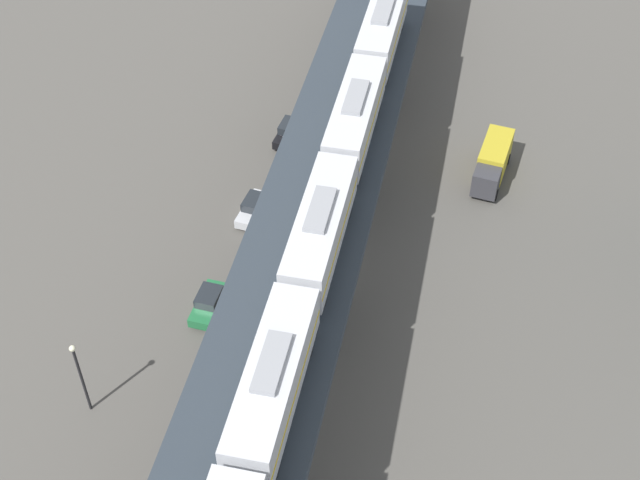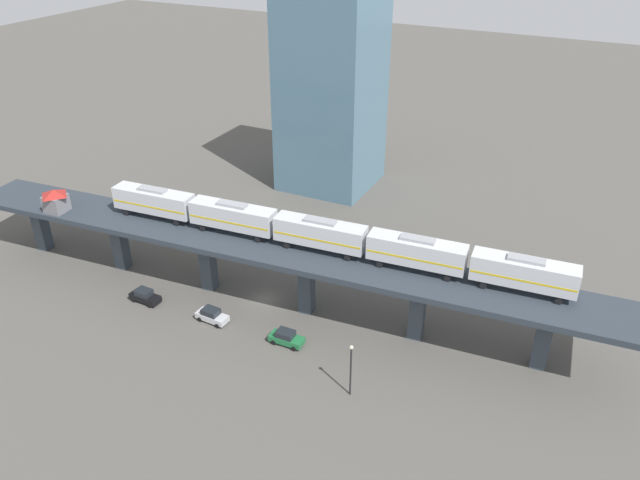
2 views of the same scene
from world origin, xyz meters
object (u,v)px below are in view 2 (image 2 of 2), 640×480
object	(u,v)px
subway_train	(320,233)
street_car_green	(286,338)
signal_hut	(55,200)
delivery_truck	(222,232)
office_tower	(331,91)
street_car_silver	(212,315)
street_car_black	(145,296)
street_lamp	(351,366)

from	to	relation	value
subway_train	street_car_green	size ratio (longest dim) A/B	14.07
signal_hut	street_car_green	xyz separation A→B (m)	(2.05, 38.84, -9.85)
subway_train	signal_hut	bearing A→B (deg)	-79.98
delivery_truck	office_tower	world-z (taller)	office_tower
delivery_truck	street_car_silver	bearing A→B (deg)	30.50
subway_train	delivery_truck	distance (m)	25.98
street_car_black	delivery_truck	bearing A→B (deg)	-179.84
street_car_silver	street_lamp	xyz separation A→B (m)	(4.38, 21.84, 3.17)
street_car_black	street_car_silver	bearing A→B (deg)	92.09
delivery_truck	office_tower	bearing A→B (deg)	168.89
signal_hut	street_lamp	size ratio (longest dim) A/B	0.50
signal_hut	office_tower	xyz separation A→B (m)	(-44.91, 22.51, 7.22)
street_car_black	street_car_silver	xyz separation A→B (m)	(-0.40, 10.86, 0.00)
street_car_silver	signal_hut	bearing A→B (deg)	-94.77
signal_hut	street_car_silver	size ratio (longest dim) A/B	0.77
delivery_truck	street_lamp	xyz separation A→B (m)	(22.91, 32.75, 2.35)
subway_train	street_car_black	bearing A→B (deg)	-66.53
street_car_silver	street_lamp	distance (m)	22.50
subway_train	street_car_green	xyz separation A→B (m)	(8.95, -0.25, -10.59)
street_lamp	subway_train	bearing A→B (deg)	-142.24
street_car_black	delivery_truck	distance (m)	18.94
subway_train	signal_hut	size ratio (longest dim) A/B	18.02
street_car_green	office_tower	size ratio (longest dim) A/B	0.12
street_lamp	office_tower	world-z (taller)	office_tower
signal_hut	street_car_green	size ratio (longest dim) A/B	0.78
street_car_silver	delivery_truck	distance (m)	21.52
street_car_black	subway_train	bearing A→B (deg)	113.47
street_car_green	delivery_truck	bearing A→B (deg)	-129.74
office_tower	street_lamp	bearing A→B (deg)	27.71
subway_train	street_car_black	size ratio (longest dim) A/B	14.02
subway_train	office_tower	bearing A→B (deg)	-156.44
street_car_silver	office_tower	distance (m)	50.49
street_car_black	office_tower	xyz separation A→B (m)	(-47.62, 5.58, 17.06)
street_car_green	street_car_silver	world-z (taller)	same
subway_train	street_car_green	distance (m)	13.87
office_tower	delivery_truck	bearing A→B (deg)	-11.11
signal_hut	street_car_silver	world-z (taller)	signal_hut
office_tower	street_car_green	bearing A→B (deg)	19.17
subway_train	street_lamp	distance (m)	18.74
signal_hut	delivery_truck	size ratio (longest dim) A/B	0.47
delivery_truck	office_tower	size ratio (longest dim) A/B	0.20
office_tower	subway_train	bearing A→B (deg)	23.56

